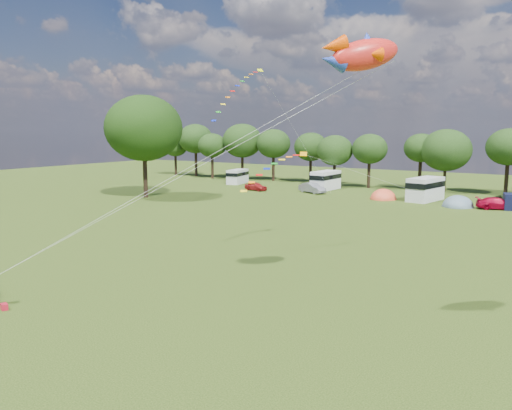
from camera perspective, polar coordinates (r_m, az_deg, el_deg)
The scene contains 16 objects.
ground_plane at distance 27.16m, azimuth -9.29°, elevation -10.54°, with size 180.00×180.00×0.00m, color black.
tree_line at distance 74.99m, azimuth 23.53°, elevation 6.00°, with size 102.98×10.98×10.27m.
big_tree at distance 66.65m, azimuth -12.71°, elevation 8.55°, with size 10.00×10.00×13.28m.
car_a at distance 73.12m, azimuth -0.02°, elevation 2.16°, with size 1.47×3.74×1.25m, color #A51E1E.
car_b at distance 70.62m, azimuth 6.44°, elevation 1.95°, with size 1.51×4.05×1.43m, color gray.
car_c at distance 61.97m, azimuth 25.94°, elevation 0.16°, with size 1.88×4.47×1.34m, color #A90424.
car_d at distance 65.49m, azimuth 27.04°, elevation 0.44°, with size 2.01×4.45×1.21m, color black.
campervan_a at distance 82.46m, azimuth -2.13°, elevation 3.33°, with size 2.84×5.04×2.33m.
campervan_b at distance 74.85m, azimuth 7.97°, elevation 2.89°, with size 2.66×5.75×2.77m.
campervan_c at distance 66.00m, azimuth 18.80°, elevation 1.82°, with size 3.60×6.33×2.92m.
tent_orange at distance 66.09m, azimuth 14.33°, elevation 0.67°, with size 3.37×3.69×2.64m.
tent_greyblue at distance 62.31m, azimuth 22.06°, elevation -0.17°, with size 3.56×3.90×2.65m.
kite_bag at distance 28.18m, azimuth -26.84°, elevation -10.33°, with size 0.43×0.29×0.31m, color red.
fish_kite at distance 23.74m, azimuth 11.68°, elevation 16.50°, with size 3.46×3.51×2.09m.
streamer_kite_a at distance 55.22m, azimuth -1.76°, elevation 13.39°, with size 3.29×5.59×5.75m.
streamer_kite_c at distance 36.88m, azimuth 2.73°, elevation 4.62°, with size 3.11×4.82×2.77m.
Camera 1 is at (17.26, -19.00, 8.86)m, focal length 35.00 mm.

